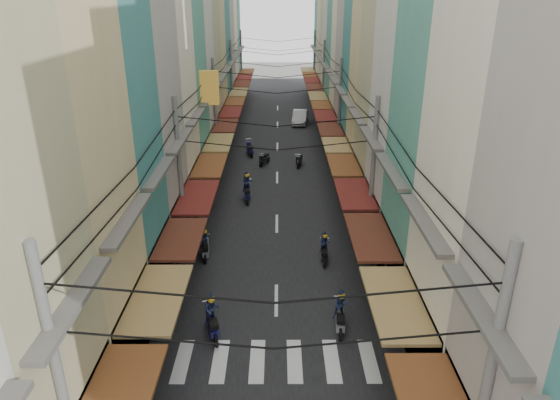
{
  "coord_description": "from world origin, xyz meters",
  "views": [
    {
      "loc": [
        0.11,
        -20.9,
        12.79
      ],
      "look_at": [
        0.19,
        4.24,
        2.27
      ],
      "focal_mm": 32.0,
      "sensor_mm": 36.0,
      "label": 1
    }
  ],
  "objects_px": {
    "white_car": "(300,123)",
    "traffic_sign": "(386,262)",
    "market_umbrella": "(410,244)",
    "bicycle": "(427,270)"
  },
  "relations": [
    {
      "from": "white_car",
      "to": "traffic_sign",
      "type": "distance_m",
      "value": 32.6
    },
    {
      "from": "traffic_sign",
      "to": "market_umbrella",
      "type": "bearing_deg",
      "value": 44.94
    },
    {
      "from": "market_umbrella",
      "to": "bicycle",
      "type": "bearing_deg",
      "value": 41.08
    },
    {
      "from": "bicycle",
      "to": "market_umbrella",
      "type": "bearing_deg",
      "value": 128.53
    },
    {
      "from": "white_car",
      "to": "market_umbrella",
      "type": "relative_size",
      "value": 2.06
    },
    {
      "from": "white_car",
      "to": "market_umbrella",
      "type": "height_order",
      "value": "market_umbrella"
    },
    {
      "from": "traffic_sign",
      "to": "white_car",
      "type": "bearing_deg",
      "value": 94.3
    },
    {
      "from": "market_umbrella",
      "to": "traffic_sign",
      "type": "height_order",
      "value": "traffic_sign"
    },
    {
      "from": "bicycle",
      "to": "market_umbrella",
      "type": "height_order",
      "value": "market_umbrella"
    },
    {
      "from": "white_car",
      "to": "traffic_sign",
      "type": "xyz_separation_m",
      "value": [
        2.44,
        -32.45,
        1.92
      ]
    }
  ]
}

